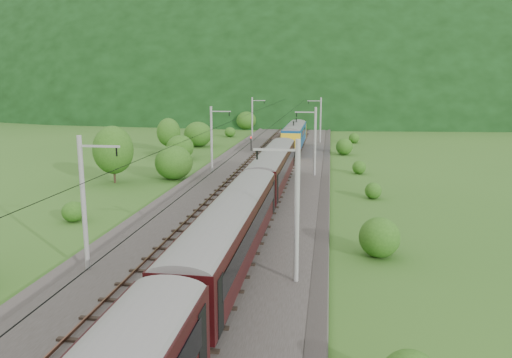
# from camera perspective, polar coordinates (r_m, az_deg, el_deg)

# --- Properties ---
(ground) EXTENTS (600.00, 600.00, 0.00)m
(ground) POSITION_cam_1_polar(r_m,az_deg,el_deg) (29.76, -7.68, -11.32)
(ground) COLOR #2D591B
(ground) RESTS_ON ground
(railbed) EXTENTS (14.00, 220.00, 0.30)m
(railbed) POSITION_cam_1_polar(r_m,az_deg,el_deg) (38.85, -3.62, -5.56)
(railbed) COLOR #38332D
(railbed) RESTS_ON ground
(track_left) EXTENTS (2.40, 220.00, 0.27)m
(track_left) POSITION_cam_1_polar(r_m,az_deg,el_deg) (39.34, -7.06, -5.07)
(track_left) COLOR brown
(track_left) RESTS_ON railbed
(track_right) EXTENTS (2.40, 220.00, 0.27)m
(track_right) POSITION_cam_1_polar(r_m,az_deg,el_deg) (38.38, -0.10, -5.40)
(track_right) COLOR brown
(track_right) RESTS_ON railbed
(catenary_left) EXTENTS (2.54, 192.28, 8.00)m
(catenary_left) POSITION_cam_1_polar(r_m,az_deg,el_deg) (60.40, -5.04, 4.68)
(catenary_left) COLOR gray
(catenary_left) RESTS_ON railbed
(catenary_right) EXTENTS (2.54, 192.28, 8.00)m
(catenary_right) POSITION_cam_1_polar(r_m,az_deg,el_deg) (58.79, 6.69, 4.47)
(catenary_right) COLOR gray
(catenary_right) RESTS_ON railbed
(overhead_wires) EXTENTS (4.83, 198.00, 0.03)m
(overhead_wires) POSITION_cam_1_polar(r_m,az_deg,el_deg) (37.44, -3.75, 4.68)
(overhead_wires) COLOR black
(overhead_wires) RESTS_ON ground
(mountain_main) EXTENTS (504.00, 360.00, 244.00)m
(mountain_main) POSITION_cam_1_polar(r_m,az_deg,el_deg) (286.69, 6.91, 8.91)
(mountain_main) COLOR black
(mountain_main) RESTS_ON ground
(mountain_ridge) EXTENTS (336.00, 280.00, 132.00)m
(mountain_ridge) POSITION_cam_1_polar(r_m,az_deg,el_deg) (350.69, -13.16, 9.12)
(mountain_ridge) COLOR black
(mountain_ridge) RESTS_ON ground
(train) EXTENTS (2.84, 135.59, 4.93)m
(train) POSITION_cam_1_polar(r_m,az_deg,el_deg) (18.93, -9.39, -13.88)
(train) COLOR black
(train) RESTS_ON ground
(hazard_post_near) EXTENTS (0.14, 0.14, 1.35)m
(hazard_post_near) POSITION_cam_1_polar(r_m,az_deg,el_deg) (52.65, -0.48, -0.13)
(hazard_post_near) COLOR red
(hazard_post_near) RESTS_ON railbed
(hazard_post_far) EXTENTS (0.18, 0.18, 1.72)m
(hazard_post_far) POSITION_cam_1_polar(r_m,az_deg,el_deg) (87.07, 3.49, 4.51)
(hazard_post_far) COLOR red
(hazard_post_far) RESTS_ON railbed
(signal) EXTENTS (0.25, 0.25, 2.23)m
(signal) POSITION_cam_1_polar(r_m,az_deg,el_deg) (79.38, -0.57, 4.20)
(signal) COLOR black
(signal) RESTS_ON railbed
(vegetation_left) EXTENTS (12.83, 140.84, 7.01)m
(vegetation_left) POSITION_cam_1_polar(r_m,az_deg,el_deg) (52.83, -15.46, 1.32)
(vegetation_left) COLOR #265316
(vegetation_left) RESTS_ON ground
(vegetation_right) EXTENTS (6.22, 108.69, 2.43)m
(vegetation_right) POSITION_cam_1_polar(r_m,az_deg,el_deg) (37.37, 13.36, -5.06)
(vegetation_right) COLOR #265316
(vegetation_right) RESTS_ON ground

